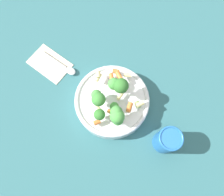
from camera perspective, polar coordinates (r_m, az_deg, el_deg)
The scene contains 6 objects.
ground_plane at distance 0.72m, azimuth 0.00°, elevation -1.56°, with size 3.00×3.00×0.00m, color #2D6066.
bowl at distance 0.69m, azimuth 0.00°, elevation -0.91°, with size 0.23×0.23×0.05m.
pasta_salad at distance 0.62m, azimuth 0.13°, elevation -0.69°, with size 0.16×0.18×0.09m.
cup at distance 0.66m, azimuth 14.19°, elevation -10.67°, with size 0.07×0.07×0.10m.
napkin at distance 0.80m, azimuth -16.00°, elevation 8.65°, with size 0.16×0.17×0.01m.
spoon at distance 0.78m, azimuth -12.37°, elevation 8.04°, with size 0.11×0.12×0.01m.
Camera 1 is at (0.04, 0.19, 0.69)m, focal length 35.00 mm.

